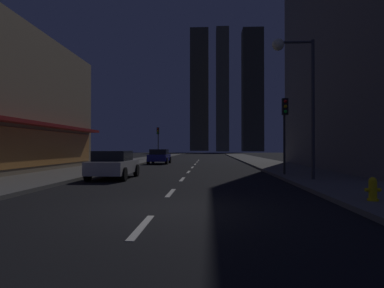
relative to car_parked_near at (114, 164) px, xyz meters
name	(u,v)px	position (x,y,z in m)	size (l,w,h in m)	color
ground_plane	(198,161)	(3.60, 23.38, -0.79)	(78.00, 136.00, 0.10)	black
sidewalk_right	(257,161)	(10.60, 23.38, -0.67)	(4.00, 76.00, 0.15)	#605E59
sidewalk_left	(140,160)	(-3.40, 23.38, -0.67)	(4.00, 76.00, 0.15)	#605E59
lane_marking_center	(191,169)	(3.60, 7.58, -0.73)	(0.16, 38.60, 0.01)	silver
skyscraper_distant_tall	(199,90)	(0.06, 151.32, 29.17)	(8.96, 8.82, 59.81)	#3B382C
skyscraper_distant_mid	(222,90)	(10.33, 123.92, 24.56)	(5.15, 8.00, 50.59)	#4B4738
skyscraper_distant_short	(252,91)	(22.95, 126.15, 24.70)	(8.54, 7.84, 50.87)	#2F2D23
car_parked_near	(114,164)	(0.00, 0.00, 0.00)	(1.98, 4.24, 1.45)	silver
car_parked_far	(159,156)	(0.00, 16.28, 0.00)	(1.98, 4.24, 1.45)	navy
fire_hydrant_yellow_near	(373,190)	(9.50, -7.85, -0.29)	(0.42, 0.30, 0.65)	yellow
fire_hydrant_far_left	(115,163)	(-2.30, 8.46, -0.29)	(0.42, 0.30, 0.65)	#B2B2B2
traffic_light_near_right	(285,119)	(9.10, 1.35, 2.45)	(0.32, 0.48, 4.20)	#2D2D2D
traffic_light_far_left	(158,136)	(-1.90, 27.94, 2.45)	(0.32, 0.48, 4.20)	#2D2D2D
street_lamp_right	(295,74)	(8.98, -1.41, 4.33)	(1.96, 0.56, 6.58)	#38383D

